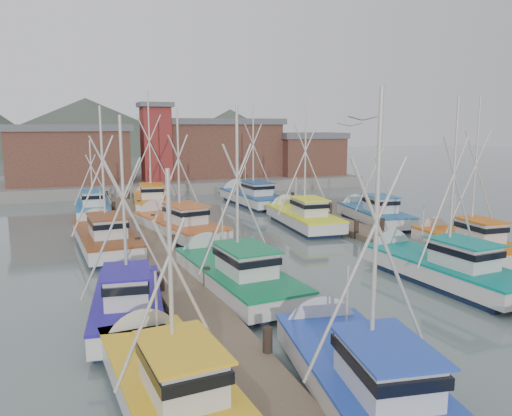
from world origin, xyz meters
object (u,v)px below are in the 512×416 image
object	(u,v)px
boat_8	(175,225)
lookout_tower	(156,142)
boat_0	(359,376)
boat_12	(151,200)
boat_4	(231,273)

from	to	relation	value
boat_8	lookout_tower	bearing A→B (deg)	71.06
boat_0	boat_12	xyz separation A→B (m)	(0.06, 34.28, 0.01)
boat_0	boat_4	size ratio (longest dim) A/B	0.95
boat_4	boat_8	world-z (taller)	boat_8
lookout_tower	boat_4	distance (m)	35.00
boat_0	boat_4	xyz separation A→B (m)	(-0.25, 10.17, -0.00)
boat_4	boat_8	size ratio (longest dim) A/B	0.94
boat_0	boat_8	bearing A→B (deg)	100.01
lookout_tower	boat_12	size ratio (longest dim) A/B	0.76
lookout_tower	boat_4	world-z (taller)	lookout_tower
boat_12	boat_8	bearing A→B (deg)	-85.12
lookout_tower	boat_12	world-z (taller)	boat_12
lookout_tower	boat_0	world-z (taller)	lookout_tower
boat_12	lookout_tower	bearing A→B (deg)	83.51
lookout_tower	boat_8	world-z (taller)	lookout_tower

